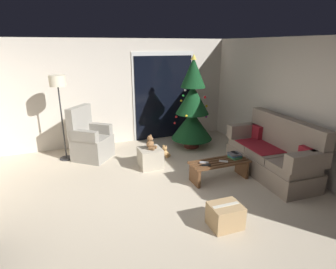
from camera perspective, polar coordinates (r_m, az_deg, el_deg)
The scene contains 19 objects.
ground_plane at distance 4.50m, azimuth -1.59°, elevation -13.55°, with size 7.00×7.00×0.00m, color beige.
wall_back at distance 6.89m, azimuth -10.34°, elevation 8.47°, with size 5.72×0.12×2.50m, color beige.
wall_right at distance 5.60m, azimuth 27.15°, elevation 4.63°, with size 0.12×6.00×2.50m, color beige.
patio_door_frame at distance 7.15m, azimuth -0.94°, elevation 7.87°, with size 1.60×0.02×2.20m, color silver.
patio_door_glass at distance 7.14m, azimuth -0.89°, elevation 7.46°, with size 1.50×0.02×2.10m, color black.
couch at distance 5.58m, azimuth 20.81°, elevation -3.76°, with size 0.88×1.98×1.08m.
coffee_table at distance 5.13m, azimuth 10.50°, elevation -6.62°, with size 1.10×0.40×0.36m.
remote_white at distance 5.06m, azimuth 11.34°, elevation -5.42°, with size 0.04×0.16×0.02m, color silver.
remote_silver at distance 4.96m, azimuth 7.43°, elevation -5.72°, with size 0.04×0.16×0.02m, color #ADADB2.
remote_black at distance 4.86m, azimuth 7.82°, elevation -6.25°, with size 0.04×0.16×0.02m, color black.
book_stack at distance 5.26m, azimuth 13.57°, elevation -4.20°, with size 0.23×0.22×0.10m.
cell_phone at distance 5.26m, azimuth 13.56°, elevation -3.62°, with size 0.07×0.14×0.01m, color black.
christmas_tree at distance 6.47m, azimuth 5.03°, elevation 5.40°, with size 0.97×0.97×2.16m.
armchair at distance 6.16m, azimuth -15.75°, elevation -1.19°, with size 0.96×0.96×1.13m.
floor_lamp at distance 6.03m, azimuth -21.62°, elevation 8.65°, with size 0.32×0.32×1.78m.
ottoman at distance 5.59m, azimuth -3.66°, elevation -4.80°, with size 0.44×0.44×0.39m, color #B2A893.
teddy_bear_chestnut at distance 5.47m, azimuth -3.63°, elevation -1.77°, with size 0.21×0.21×0.29m.
teddy_bear_honey_by_tree at distance 6.06m, azimuth -0.63°, elevation -3.63°, with size 0.22×0.21×0.29m.
cardboard_box_taped_mid_floor at distance 3.96m, azimuth 11.68°, elevation -16.01°, with size 0.43×0.36×0.33m.
Camera 1 is at (-1.27, -3.62, 2.35)m, focal length 29.65 mm.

